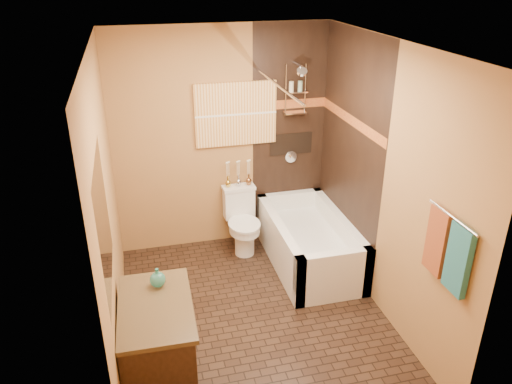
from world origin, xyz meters
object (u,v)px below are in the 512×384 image
object	(u,v)px
bathtub	(309,245)
toilet	(242,221)
sunset_painting	(236,114)
vanity	(158,347)

from	to	relation	value
bathtub	toilet	world-z (taller)	toilet
sunset_painting	bathtub	distance (m)	1.65
bathtub	toilet	size ratio (longest dim) A/B	2.06
vanity	bathtub	bearing A→B (deg)	40.47
toilet	bathtub	bearing A→B (deg)	-39.23
toilet	vanity	xyz separation A→B (m)	(-1.08, -1.87, 0.02)
bathtub	sunset_painting	bearing A→B (deg)	131.58
sunset_painting	bathtub	size ratio (longest dim) A/B	0.60
vanity	sunset_painting	bearing A→B (deg)	64.51
sunset_painting	vanity	size ratio (longest dim) A/B	1.00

